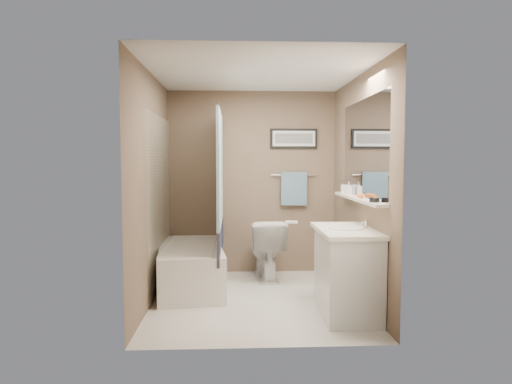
{
  "coord_description": "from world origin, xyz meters",
  "views": [
    {
      "loc": [
        -0.23,
        -4.78,
        1.5
      ],
      "look_at": [
        0.0,
        0.15,
        1.15
      ],
      "focal_mm": 32.0,
      "sensor_mm": 36.0,
      "label": 1
    }
  ],
  "objects_px": {
    "glass_jar": "(344,189)",
    "soap_bottle": "(349,188)",
    "hair_brush_front": "(360,196)",
    "candle_bowl_near": "(374,200)",
    "toilet": "(266,249)",
    "vanity": "(347,274)",
    "bathtub": "(191,267)"
  },
  "relations": [
    {
      "from": "soap_bottle",
      "to": "candle_bowl_near",
      "type": "bearing_deg",
      "value": -90.0
    },
    {
      "from": "candle_bowl_near",
      "to": "hair_brush_front",
      "type": "bearing_deg",
      "value": 90.0
    },
    {
      "from": "vanity",
      "to": "glass_jar",
      "type": "xyz_separation_m",
      "value": [
        0.19,
        0.91,
        0.77
      ]
    },
    {
      "from": "vanity",
      "to": "hair_brush_front",
      "type": "relative_size",
      "value": 4.09
    },
    {
      "from": "toilet",
      "to": "glass_jar",
      "type": "relative_size",
      "value": 7.58
    },
    {
      "from": "bathtub",
      "to": "candle_bowl_near",
      "type": "relative_size",
      "value": 16.67
    },
    {
      "from": "bathtub",
      "to": "glass_jar",
      "type": "xyz_separation_m",
      "value": [
        1.79,
        -0.08,
        0.92
      ]
    },
    {
      "from": "bathtub",
      "to": "vanity",
      "type": "relative_size",
      "value": 1.67
    },
    {
      "from": "hair_brush_front",
      "to": "glass_jar",
      "type": "relative_size",
      "value": 2.2
    },
    {
      "from": "hair_brush_front",
      "to": "bathtub",
      "type": "bearing_deg",
      "value": 157.33
    },
    {
      "from": "toilet",
      "to": "soap_bottle",
      "type": "distance_m",
      "value": 1.37
    },
    {
      "from": "vanity",
      "to": "glass_jar",
      "type": "bearing_deg",
      "value": 79.94
    },
    {
      "from": "vanity",
      "to": "toilet",
      "type": "bearing_deg",
      "value": 118.19
    },
    {
      "from": "bathtub",
      "to": "glass_jar",
      "type": "relative_size",
      "value": 15.0
    },
    {
      "from": "vanity",
      "to": "hair_brush_front",
      "type": "distance_m",
      "value": 0.8
    },
    {
      "from": "bathtub",
      "to": "soap_bottle",
      "type": "height_order",
      "value": "soap_bottle"
    },
    {
      "from": "toilet",
      "to": "vanity",
      "type": "xyz_separation_m",
      "value": [
        0.69,
        -1.37,
        0.02
      ]
    },
    {
      "from": "soap_bottle",
      "to": "vanity",
      "type": "bearing_deg",
      "value": -104.75
    },
    {
      "from": "vanity",
      "to": "glass_jar",
      "type": "distance_m",
      "value": 1.2
    },
    {
      "from": "bathtub",
      "to": "glass_jar",
      "type": "distance_m",
      "value": 2.01
    },
    {
      "from": "bathtub",
      "to": "candle_bowl_near",
      "type": "distance_m",
      "value": 2.34
    },
    {
      "from": "toilet",
      "to": "candle_bowl_near",
      "type": "relative_size",
      "value": 8.42
    },
    {
      "from": "bathtub",
      "to": "candle_bowl_near",
      "type": "height_order",
      "value": "candle_bowl_near"
    },
    {
      "from": "hair_brush_front",
      "to": "glass_jar",
      "type": "bearing_deg",
      "value": 90.0
    },
    {
      "from": "glass_jar",
      "to": "candle_bowl_near",
      "type": "bearing_deg",
      "value": -90.0
    },
    {
      "from": "bathtub",
      "to": "vanity",
      "type": "bearing_deg",
      "value": -38.5
    },
    {
      "from": "toilet",
      "to": "soap_bottle",
      "type": "height_order",
      "value": "soap_bottle"
    },
    {
      "from": "bathtub",
      "to": "toilet",
      "type": "xyz_separation_m",
      "value": [
        0.91,
        0.38,
        0.13
      ]
    },
    {
      "from": "vanity",
      "to": "candle_bowl_near",
      "type": "xyz_separation_m",
      "value": [
        0.19,
        -0.23,
        0.73
      ]
    },
    {
      "from": "glass_jar",
      "to": "soap_bottle",
      "type": "relative_size",
      "value": 0.72
    },
    {
      "from": "glass_jar",
      "to": "soap_bottle",
      "type": "bearing_deg",
      "value": -90.0
    },
    {
      "from": "bathtub",
      "to": "vanity",
      "type": "height_order",
      "value": "vanity"
    }
  ]
}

